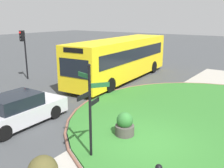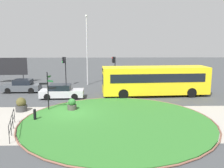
# 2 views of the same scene
# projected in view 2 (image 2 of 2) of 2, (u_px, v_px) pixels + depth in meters

# --- Properties ---
(ground) EXTENTS (120.00, 120.00, 0.00)m
(ground) POSITION_uv_depth(u_px,v_px,m) (70.00, 114.00, 19.91)
(ground) COLOR #3D3F42
(sidewalk_paving) EXTENTS (32.00, 7.96, 0.02)m
(sidewalk_paving) POSITION_uv_depth(u_px,v_px,m) (66.00, 122.00, 17.93)
(sidewalk_paving) COLOR #9E998E
(sidewalk_paving) RESTS_ON ground
(grass_island) EXTENTS (13.77, 13.77, 0.10)m
(grass_island) POSITION_uv_depth(u_px,v_px,m) (117.00, 121.00, 18.02)
(grass_island) COLOR #2D6B28
(grass_island) RESTS_ON ground
(grass_kerb_ring) EXTENTS (14.08, 14.08, 0.11)m
(grass_kerb_ring) POSITION_uv_depth(u_px,v_px,m) (117.00, 121.00, 18.02)
(grass_kerb_ring) COLOR brown
(grass_kerb_ring) RESTS_ON ground
(signpost_directional) EXTENTS (1.33, 0.99, 3.26)m
(signpost_directional) POSITION_uv_depth(u_px,v_px,m) (48.00, 88.00, 20.49)
(signpost_directional) COLOR black
(signpost_directional) RESTS_ON ground
(bollard_foreground) EXTENTS (0.21, 0.21, 0.91)m
(bollard_foreground) POSITION_uv_depth(u_px,v_px,m) (35.00, 115.00, 18.11)
(bollard_foreground) COLOR black
(bollard_foreground) RESTS_ON ground
(railing_grass_edge) EXTENTS (1.06, 3.70, 1.05)m
(railing_grass_edge) POSITION_uv_depth(u_px,v_px,m) (12.00, 122.00, 15.85)
(railing_grass_edge) COLOR black
(railing_grass_edge) RESTS_ON ground
(bus_yellow) EXTENTS (11.20, 3.30, 3.06)m
(bus_yellow) POSITION_uv_depth(u_px,v_px,m) (155.00, 80.00, 25.99)
(bus_yellow) COLOR yellow
(bus_yellow) RESTS_ON ground
(car_near_lane) EXTENTS (4.14, 1.89, 1.43)m
(car_near_lane) POSITION_uv_depth(u_px,v_px,m) (22.00, 86.00, 27.91)
(car_near_lane) COLOR #474C51
(car_near_lane) RESTS_ON ground
(car_trailing) EXTENTS (4.40, 1.90, 1.42)m
(car_trailing) POSITION_uv_depth(u_px,v_px,m) (62.00, 92.00, 25.04)
(car_trailing) COLOR #B7B7BC
(car_trailing) RESTS_ON ground
(traffic_light_near) EXTENTS (0.49, 0.30, 3.70)m
(traffic_light_near) POSITION_uv_depth(u_px,v_px,m) (64.00, 65.00, 31.11)
(traffic_light_near) COLOR black
(traffic_light_near) RESTS_ON ground
(traffic_light_far) EXTENTS (0.49, 0.28, 3.69)m
(traffic_light_far) POSITION_uv_depth(u_px,v_px,m) (114.00, 64.00, 31.57)
(traffic_light_far) COLOR black
(traffic_light_far) RESTS_ON ground
(lamppost_tall) EXTENTS (0.32, 0.32, 8.91)m
(lamppost_tall) POSITION_uv_depth(u_px,v_px,m) (87.00, 48.00, 31.57)
(lamppost_tall) COLOR #B7B7BC
(lamppost_tall) RESTS_ON ground
(billboard_left) EXTENTS (4.83, 0.37, 3.42)m
(billboard_left) POSITION_uv_depth(u_px,v_px,m) (9.00, 67.00, 33.58)
(billboard_left) COLOR black
(billboard_left) RESTS_ON ground
(planter_near_signpost) EXTENTS (0.94, 0.94, 1.18)m
(planter_near_signpost) POSITION_uv_depth(u_px,v_px,m) (21.00, 105.00, 20.47)
(planter_near_signpost) COLOR #383838
(planter_near_signpost) RESTS_ON ground
(planter_kerbside) EXTENTS (0.77, 0.77, 1.04)m
(planter_kerbside) POSITION_uv_depth(u_px,v_px,m) (72.00, 105.00, 20.68)
(planter_kerbside) COLOR #47423D
(planter_kerbside) RESTS_ON ground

